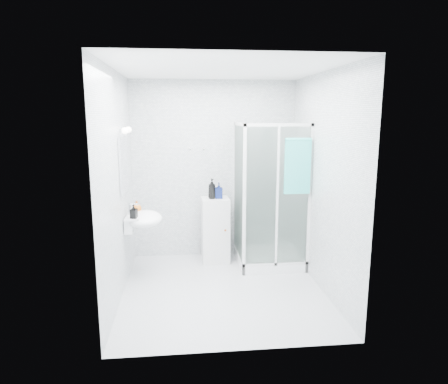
{
  "coord_description": "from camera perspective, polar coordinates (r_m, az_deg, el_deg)",
  "views": [
    {
      "loc": [
        -0.46,
        -4.55,
        2.1
      ],
      "look_at": [
        0.05,
        0.35,
        1.15
      ],
      "focal_mm": 32.0,
      "sensor_mm": 36.0,
      "label": 1
    }
  ],
  "objects": [
    {
      "name": "room",
      "position": [
        4.64,
        -0.16,
        0.99
      ],
      "size": [
        2.4,
        2.6,
        2.6
      ],
      "color": "silver",
      "rests_on": "ground"
    },
    {
      "name": "shampoo_bottle_b",
      "position": [
        5.66,
        -0.74,
        0.21
      ],
      "size": [
        0.11,
        0.11,
        0.23
      ],
      "primitive_type": "imported",
      "rotation": [
        0.0,
        0.0,
        -0.06
      ],
      "color": "#0D194E",
      "rests_on": "storage_cabinet"
    },
    {
      "name": "vanity_lights",
      "position": [
        5.04,
        -13.8,
        8.57
      ],
      "size": [
        0.1,
        0.4,
        0.08
      ],
      "color": "silver",
      "rests_on": "room"
    },
    {
      "name": "shampoo_bottle_a",
      "position": [
        5.63,
        -1.73,
        0.47
      ],
      "size": [
        0.15,
        0.15,
        0.29
      ],
      "primitive_type": "imported",
      "rotation": [
        0.0,
        0.0,
        0.41
      ],
      "color": "black",
      "rests_on": "storage_cabinet"
    },
    {
      "name": "storage_cabinet",
      "position": [
        5.8,
        -1.24,
        -5.42
      ],
      "size": [
        0.4,
        0.42,
        0.94
      ],
      "rotation": [
        0.0,
        0.0,
        0.03
      ],
      "color": "silver",
      "rests_on": "ground"
    },
    {
      "name": "soap_dispenser_orange",
      "position": [
        5.26,
        -12.35,
        -2.07
      ],
      "size": [
        0.15,
        0.15,
        0.16
      ],
      "primitive_type": "imported",
      "rotation": [
        0.0,
        0.0,
        0.28
      ],
      "color": "#B95A15",
      "rests_on": "wall_basin"
    },
    {
      "name": "wall_basin",
      "position": [
        5.19,
        -11.6,
        -3.85
      ],
      "size": [
        0.46,
        0.56,
        0.35
      ],
      "color": "white",
      "rests_on": "ground"
    },
    {
      "name": "wall_hooks",
      "position": [
        5.82,
        -3.89,
        6.17
      ],
      "size": [
        0.23,
        0.06,
        0.03
      ],
      "color": "silver",
      "rests_on": "room"
    },
    {
      "name": "shower_enclosure",
      "position": [
        5.68,
        5.82,
        -6.06
      ],
      "size": [
        0.9,
        0.95,
        2.0
      ],
      "color": "white",
      "rests_on": "ground"
    },
    {
      "name": "mirror",
      "position": [
        5.08,
        -14.14,
        3.82
      ],
      "size": [
        0.02,
        0.6,
        0.7
      ],
      "primitive_type": "cube",
      "color": "white",
      "rests_on": "room"
    },
    {
      "name": "hand_towel",
      "position": [
        5.16,
        10.48,
        3.84
      ],
      "size": [
        0.33,
        0.05,
        0.71
      ],
      "color": "#30B7B0",
      "rests_on": "shower_enclosure"
    },
    {
      "name": "soap_dispenser_black",
      "position": [
        4.98,
        -12.77,
        -2.72
      ],
      "size": [
        0.1,
        0.1,
        0.17
      ],
      "primitive_type": "imported",
      "rotation": [
        0.0,
        0.0,
        -0.32
      ],
      "color": "black",
      "rests_on": "wall_basin"
    }
  ]
}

